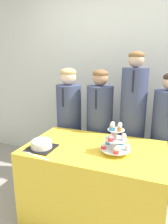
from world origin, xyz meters
name	(u,v)px	position (x,y,z in m)	size (l,w,h in m)	color
wall_back	(121,74)	(0.00, 1.55, 1.35)	(9.00, 0.06, 2.70)	silver
table	(94,183)	(0.00, 0.38, 0.38)	(1.26, 0.77, 0.76)	yellow
round_cake	(41,144)	(-0.44, 0.19, 0.80)	(0.24, 0.24, 0.10)	black
cake_knife	(31,154)	(-0.47, 0.06, 0.76)	(0.31, 0.09, 0.01)	silver
cupcake_stand	(116,139)	(0.20, 0.33, 0.89)	(0.26, 0.26, 0.28)	silver
student_0	(69,128)	(-0.53, 0.96, 0.69)	(0.31, 0.31, 1.45)	#384266
student_1	(99,133)	(-0.13, 0.96, 0.68)	(0.31, 0.31, 1.44)	#384266
student_2	(132,129)	(0.26, 0.96, 0.77)	(0.28, 0.29, 1.63)	#384266
student_3	(165,143)	(0.62, 0.96, 0.66)	(0.32, 0.32, 1.42)	#384266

